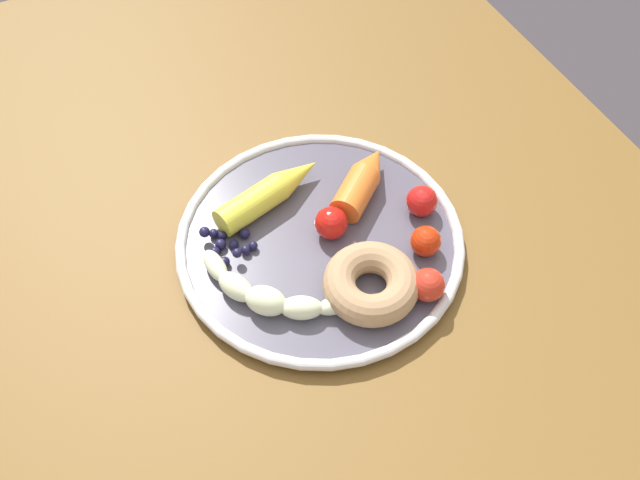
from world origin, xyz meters
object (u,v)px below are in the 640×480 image
at_px(tomato_extra, 428,285).
at_px(banana, 269,295).
at_px(tomato_near, 422,201).
at_px(donut, 371,283).
at_px(blueberry_pile, 228,241).
at_px(tomato_far, 426,241).
at_px(dining_table, 296,321).
at_px(plate, 320,242).
at_px(carrot_orange, 362,180).
at_px(carrot_yellow, 270,192).
at_px(tomato_mid, 331,223).

bearing_deg(tomato_extra, banana, -113.50).
relative_size(banana, tomato_near, 3.83).
distance_m(donut, blueberry_pile, 0.16).
height_order(tomato_near, tomato_far, tomato_near).
xyz_separation_m(dining_table, plate, (-0.03, 0.05, 0.09)).
distance_m(carrot_orange, carrot_yellow, 0.10).
relative_size(banana, tomato_extra, 3.80).
bearing_deg(banana, tomato_mid, 117.58).
distance_m(tomato_near, tomato_mid, 0.10).
relative_size(dining_table, tomato_near, 35.69).
distance_m(banana, tomato_extra, 0.16).
relative_size(carrot_yellow, tomato_near, 4.00).
distance_m(carrot_orange, tomato_far, 0.11).
height_order(banana, tomato_mid, tomato_mid).
xyz_separation_m(carrot_orange, donut, (0.12, -0.06, -0.00)).
distance_m(banana, tomato_far, 0.18).
bearing_deg(dining_table, blueberry_pile, -145.93).
height_order(banana, donut, donut).
relative_size(dining_table, carrot_yellow, 8.92).
xyz_separation_m(dining_table, tomato_extra, (0.08, 0.11, 0.11)).
bearing_deg(carrot_orange, tomato_mid, -57.06).
height_order(dining_table, tomato_far, tomato_far).
xyz_separation_m(banana, blueberry_pile, (-0.09, -0.01, -0.01)).
bearing_deg(donut, carrot_orange, 155.18).
height_order(carrot_orange, donut, carrot_orange).
relative_size(blueberry_pile, tomato_near, 1.77).
bearing_deg(tomato_near, carrot_yellow, -121.28).
bearing_deg(donut, dining_table, -131.60).
xyz_separation_m(donut, blueberry_pile, (-0.12, -0.11, -0.01)).
height_order(carrot_yellow, tomato_near, tomato_near).
xyz_separation_m(plate, tomato_near, (0.01, 0.12, 0.02)).
bearing_deg(carrot_yellow, tomato_mid, 29.87).
relative_size(carrot_orange, tomato_far, 3.03).
relative_size(carrot_orange, blueberry_pile, 1.64).
xyz_separation_m(dining_table, tomato_mid, (-0.03, 0.06, 0.11)).
distance_m(carrot_yellow, tomato_near, 0.17).
xyz_separation_m(donut, tomato_extra, (0.03, 0.05, 0.00)).
height_order(carrot_yellow, blueberry_pile, carrot_yellow).
xyz_separation_m(blueberry_pile, tomato_mid, (0.04, 0.11, 0.01)).
relative_size(plate, blueberry_pile, 5.08).
xyz_separation_m(carrot_yellow, donut, (0.16, 0.04, 0.00)).
relative_size(banana, carrot_yellow, 0.96).
height_order(carrot_orange, carrot_yellow, carrot_orange).
xyz_separation_m(banana, tomato_far, (0.02, 0.17, 0.00)).
bearing_deg(banana, dining_table, 117.01).
height_order(plate, tomato_mid, tomato_mid).
relative_size(carrot_orange, tomato_near, 2.89).
bearing_deg(tomato_far, banana, -95.06).
distance_m(dining_table, banana, 0.11).
bearing_deg(tomato_extra, plate, -149.10).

